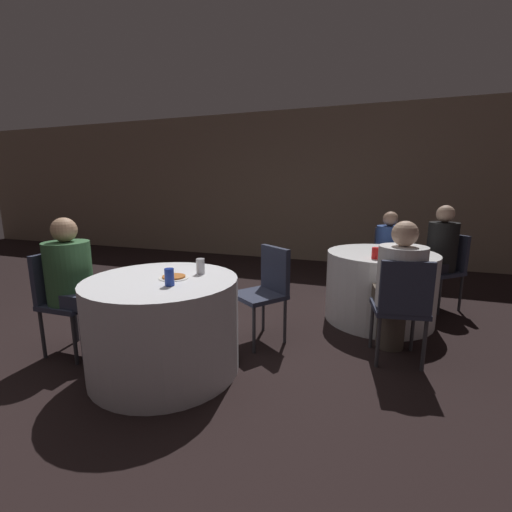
# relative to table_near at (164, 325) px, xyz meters

# --- Properties ---
(ground_plane) EXTENTS (16.00, 16.00, 0.00)m
(ground_plane) POSITION_rel_table_near_xyz_m (-0.16, 0.10, -0.37)
(ground_plane) COLOR black
(wall_back) EXTENTS (16.00, 0.06, 2.80)m
(wall_back) POSITION_rel_table_near_xyz_m (-0.16, 4.43, 1.03)
(wall_back) COLOR gray
(wall_back) RESTS_ON ground_plane
(table_near) EXTENTS (1.14, 1.14, 0.74)m
(table_near) POSITION_rel_table_near_xyz_m (0.00, 0.00, 0.00)
(table_near) COLOR silver
(table_near) RESTS_ON ground_plane
(table_far) EXTENTS (1.12, 1.12, 0.74)m
(table_far) POSITION_rel_table_near_xyz_m (1.57, 1.65, 0.00)
(table_far) COLOR white
(table_far) RESTS_ON ground_plane
(chair_near_west) EXTENTS (0.41, 0.41, 0.87)m
(chair_near_west) POSITION_rel_table_near_xyz_m (-0.98, -0.01, 0.16)
(chair_near_west) COLOR #2D3347
(chair_near_west) RESTS_ON ground_plane
(chair_near_northeast) EXTENTS (0.56, 0.56, 0.87)m
(chair_near_northeast) POSITION_rel_table_near_xyz_m (0.58, 0.79, 0.16)
(chair_near_northeast) COLOR #2D3347
(chair_near_northeast) RESTS_ON ground_plane
(chair_far_north) EXTENTS (0.44, 0.44, 0.87)m
(chair_far_north) POSITION_rel_table_near_xyz_m (1.67, 2.61, 0.16)
(chair_far_north) COLOR #2D3347
(chair_far_north) RESTS_ON ground_plane
(chair_far_northeast) EXTENTS (0.57, 0.57, 0.87)m
(chair_far_northeast) POSITION_rel_table_near_xyz_m (2.28, 2.30, 0.16)
(chair_far_northeast) COLOR #2D3347
(chair_far_northeast) RESTS_ON ground_plane
(chair_far_south) EXTENTS (0.46, 0.46, 0.87)m
(chair_far_south) POSITION_rel_table_near_xyz_m (1.72, 0.69, 0.16)
(chair_far_south) COLOR #2D3347
(chair_far_south) RESTS_ON ground_plane
(person_black_shirt) EXTENTS (0.46, 0.46, 1.21)m
(person_black_shirt) POSITION_rel_table_near_xyz_m (2.17, 2.19, 0.24)
(person_black_shirt) COLOR black
(person_black_shirt) RESTS_ON ground_plane
(person_blue_shirt) EXTENTS (0.33, 0.50, 1.11)m
(person_blue_shirt) POSITION_rel_table_near_xyz_m (1.65, 2.44, 0.19)
(person_blue_shirt) COLOR #4C4238
(person_blue_shirt) RESTS_ON ground_plane
(person_white_shirt) EXTENTS (0.40, 0.52, 1.15)m
(person_white_shirt) POSITION_rel_table_near_xyz_m (1.70, 0.84, 0.23)
(person_white_shirt) COLOR #4C4238
(person_white_shirt) RESTS_ON ground_plane
(person_green_jacket) EXTENTS (0.52, 0.36, 1.17)m
(person_green_jacket) POSITION_rel_table_near_xyz_m (-0.83, -0.01, 0.23)
(person_green_jacket) COLOR #33384C
(person_green_jacket) RESTS_ON ground_plane
(pizza_plate_near) EXTENTS (0.22, 0.22, 0.02)m
(pizza_plate_near) POSITION_rel_table_near_xyz_m (0.08, 0.05, 0.38)
(pizza_plate_near) COLOR white
(pizza_plate_near) RESTS_ON table_near
(soda_can_blue) EXTENTS (0.07, 0.07, 0.12)m
(soda_can_blue) POSITION_rel_table_near_xyz_m (0.16, -0.13, 0.43)
(soda_can_blue) COLOR #1E38A5
(soda_can_blue) RESTS_ON table_near
(soda_can_silver) EXTENTS (0.07, 0.07, 0.12)m
(soda_can_silver) POSITION_rel_table_near_xyz_m (0.21, 0.23, 0.43)
(soda_can_silver) COLOR silver
(soda_can_silver) RESTS_ON table_near
(bottle_far) EXTENTS (0.09, 0.09, 0.26)m
(bottle_far) POSITION_rel_table_near_xyz_m (1.76, 1.56, 0.50)
(bottle_far) COLOR silver
(bottle_far) RESTS_ON table_far
(cup_far) EXTENTS (0.07, 0.07, 0.11)m
(cup_far) POSITION_rel_table_near_xyz_m (1.50, 1.29, 0.42)
(cup_far) COLOR red
(cup_far) RESTS_ON table_far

